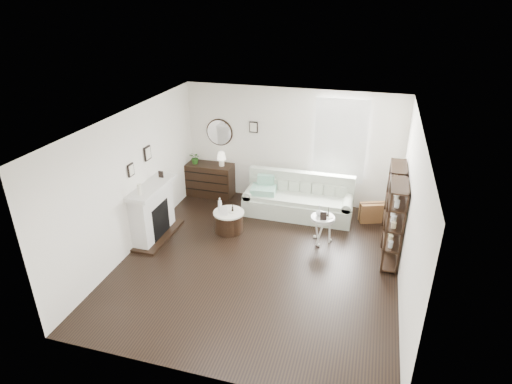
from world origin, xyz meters
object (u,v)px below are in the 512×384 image
(sofa, at_px, (298,201))
(drum_table, at_px, (229,221))
(dresser, at_px, (209,179))
(pedestal_table, at_px, (323,219))

(sofa, height_order, drum_table, sofa)
(dresser, relative_size, pedestal_table, 2.09)
(sofa, bearing_deg, dresser, 170.29)
(pedestal_table, bearing_deg, sofa, 122.59)
(dresser, bearing_deg, pedestal_table, -26.05)
(sofa, distance_m, dresser, 2.35)
(pedestal_table, bearing_deg, dresser, 153.95)
(sofa, bearing_deg, pedestal_table, -57.41)
(drum_table, bearing_deg, pedestal_table, 2.48)
(sofa, distance_m, pedestal_table, 1.29)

